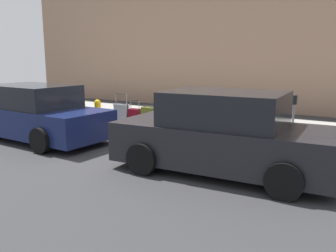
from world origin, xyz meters
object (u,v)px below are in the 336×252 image
object	(u,v)px
suitcase_silver_8	(122,116)
suitcase_maroon_7	(135,120)
suitcase_red_3	(202,127)
parked_car_charcoal_0	(224,135)
suitcase_teal_2	(220,130)
parking_meter	(293,114)
suitcase_maroon_0	(257,130)
suitcase_silver_1	(239,129)
parked_car_navy_1	(34,114)
suitcase_black_4	(184,124)
bollard_post	(79,114)
fire_hydrant	(98,112)
suitcase_olive_6	(149,120)
suitcase_navy_5	(167,122)

from	to	relation	value
suitcase_silver_8	suitcase_maroon_7	bearing A→B (deg)	-180.00
suitcase_red_3	parked_car_charcoal_0	world-z (taller)	parked_car_charcoal_0
suitcase_teal_2	parking_meter	size ratio (longest dim) A/B	0.49
suitcase_maroon_0	suitcase_silver_1	world-z (taller)	suitcase_silver_1
suitcase_silver_8	parked_car_navy_1	world-z (taller)	parked_car_navy_1
suitcase_silver_1	parked_car_navy_1	bearing A→B (deg)	20.92
suitcase_black_4	suitcase_maroon_7	world-z (taller)	suitcase_maroon_7
suitcase_maroon_0	bollard_post	distance (m)	5.90
suitcase_black_4	bollard_post	bearing A→B (deg)	2.90
fire_hydrant	parking_meter	size ratio (longest dim) A/B	0.66
suitcase_maroon_7	parked_car_charcoal_0	size ratio (longest dim) A/B	0.21
suitcase_red_3	suitcase_olive_6	bearing A→B (deg)	3.94
bollard_post	parked_car_charcoal_0	bearing A→B (deg)	162.60
parked_car_navy_1	fire_hydrant	bearing A→B (deg)	-106.85
suitcase_maroon_0	parked_car_charcoal_0	xyz separation A→B (m)	(0.04, 2.03, 0.25)
parking_meter	parked_car_navy_1	world-z (taller)	parked_car_navy_1
suitcase_olive_6	suitcase_silver_8	size ratio (longest dim) A/B	0.73
suitcase_teal_2	suitcase_red_3	xyz separation A→B (m)	(0.55, -0.06, 0.01)
suitcase_maroon_7	bollard_post	xyz separation A→B (m)	(2.23, 0.09, 0.01)
suitcase_black_4	suitcase_navy_5	distance (m)	0.55
suitcase_teal_2	suitcase_olive_6	xyz separation A→B (m)	(2.20, 0.06, 0.08)
suitcase_maroon_0	suitcase_silver_8	size ratio (longest dim) A/B	0.74
suitcase_teal_2	suitcase_red_3	bearing A→B (deg)	-5.84
suitcase_silver_1	suitcase_maroon_7	size ratio (longest dim) A/B	1.08
suitcase_silver_1	suitcase_navy_5	xyz separation A→B (m)	(2.13, 0.04, -0.01)
suitcase_red_3	suitcase_olive_6	world-z (taller)	suitcase_red_3
bollard_post	parked_car_charcoal_0	world-z (taller)	parked_car_charcoal_0
suitcase_black_4	suitcase_maroon_7	xyz separation A→B (m)	(1.61, 0.10, -0.02)
suitcase_silver_1	bollard_post	world-z (taller)	suitcase_silver_1
suitcase_teal_2	suitcase_silver_1	bearing A→B (deg)	-174.57
suitcase_maroon_0	parked_car_navy_1	bearing A→B (deg)	19.33
suitcase_olive_6	suitcase_maroon_7	size ratio (longest dim) A/B	0.85
suitcase_navy_5	parked_car_navy_1	distance (m)	3.77
suitcase_maroon_7	parked_car_navy_1	distance (m)	2.88
suitcase_maroon_0	suitcase_teal_2	distance (m)	0.98
suitcase_black_4	parked_car_charcoal_0	bearing A→B (deg)	134.79
suitcase_olive_6	parked_car_charcoal_0	bearing A→B (deg)	148.36
suitcase_olive_6	fire_hydrant	size ratio (longest dim) A/B	0.95
suitcase_silver_8	fire_hydrant	size ratio (longest dim) A/B	1.30
suitcase_silver_8	parking_meter	world-z (taller)	parking_meter
suitcase_maroon_0	suitcase_black_4	size ratio (longest dim) A/B	1.09
suitcase_maroon_7	parking_meter	distance (m)	4.51
suitcase_maroon_0	fire_hydrant	bearing A→B (deg)	0.53
suitcase_maroon_7	parking_meter	world-z (taller)	parking_meter
suitcase_silver_1	bollard_post	xyz separation A→B (m)	(5.42, 0.20, -0.02)
fire_hydrant	suitcase_teal_2	bearing A→B (deg)	-179.99
suitcase_silver_1	suitcase_teal_2	xyz separation A→B (m)	(0.50, 0.05, -0.07)
suitcase_black_4	suitcase_silver_8	bearing A→B (deg)	2.78
suitcase_silver_1	suitcase_maroon_7	distance (m)	3.19
parking_meter	parked_car_charcoal_0	size ratio (longest dim) A/B	0.28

